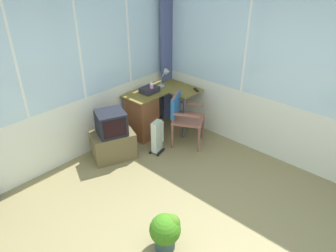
{
  "coord_description": "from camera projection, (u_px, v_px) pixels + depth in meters",
  "views": [
    {
      "loc": [
        -1.99,
        -1.55,
        2.93
      ],
      "look_at": [
        0.82,
        1.03,
        0.81
      ],
      "focal_mm": 34.42,
      "sensor_mm": 36.0,
      "label": 1
    }
  ],
  "objects": [
    {
      "name": "tv_remote",
      "position": [
        196.0,
        90.0,
        5.53
      ],
      "size": [
        0.11,
        0.15,
        0.02
      ],
      "primitive_type": "cube",
      "rotation": [
        0.0,
        0.0,
        -0.48
      ],
      "color": "black",
      "rests_on": "desk"
    },
    {
      "name": "desk",
      "position": [
        144.0,
        114.0,
        5.54
      ],
      "size": [
        1.16,
        0.86,
        0.77
      ],
      "color": "olive",
      "rests_on": "ground"
    },
    {
      "name": "tv_on_stand",
      "position": [
        113.0,
        138.0,
        4.98
      ],
      "size": [
        0.76,
        0.65,
        0.79
      ],
      "color": "brown",
      "rests_on": "ground"
    },
    {
      "name": "potted_plant",
      "position": [
        166.0,
        230.0,
        3.47
      ],
      "size": [
        0.34,
        0.34,
        0.45
      ],
      "color": "#365150",
      "rests_on": "ground"
    },
    {
      "name": "space_heater",
      "position": [
        158.0,
        136.0,
        5.15
      ],
      "size": [
        0.29,
        0.22,
        0.56
      ],
      "color": "silver",
      "rests_on": "ground"
    },
    {
      "name": "desk_lamp",
      "position": [
        166.0,
        75.0,
        5.61
      ],
      "size": [
        0.22,
        0.19,
        0.33
      ],
      "color": "#B2B7BC",
      "rests_on": "desk"
    },
    {
      "name": "north_window_panel",
      "position": [
        53.0,
        79.0,
        4.39
      ],
      "size": [
        4.54,
        0.07,
        2.71
      ],
      "color": "silver",
      "rests_on": "ground"
    },
    {
      "name": "curtain_corner",
      "position": [
        168.0,
        51.0,
        5.73
      ],
      "size": [
        0.31,
        0.09,
        2.61
      ],
      "primitive_type": "cube",
      "rotation": [
        0.0,
        0.0,
        0.08
      ],
      "color": "#495280",
      "rests_on": "ground"
    },
    {
      "name": "ground",
      "position": [
        186.0,
        247.0,
        3.64
      ],
      "size": [
        5.54,
        5.77,
        0.06
      ],
      "primitive_type": "cube",
      "color": "olive"
    },
    {
      "name": "east_window_panel",
      "position": [
        296.0,
        78.0,
        4.44
      ],
      "size": [
        0.07,
        4.77,
        2.71
      ],
      "color": "silver",
      "rests_on": "ground"
    },
    {
      "name": "spray_bottle",
      "position": [
        152.0,
        87.0,
        5.39
      ],
      "size": [
        0.06,
        0.06,
        0.22
      ],
      "color": "pink",
      "rests_on": "desk"
    },
    {
      "name": "wooden_armchair",
      "position": [
        182.0,
        112.0,
        5.26
      ],
      "size": [
        0.65,
        0.65,
        0.88
      ],
      "color": "brown",
      "rests_on": "ground"
    },
    {
      "name": "paper_tray",
      "position": [
        150.0,
        90.0,
        5.44
      ],
      "size": [
        0.31,
        0.24,
        0.09
      ],
      "primitive_type": "cube",
      "rotation": [
        0.0,
        0.0,
        0.05
      ],
      "color": "#2B2731",
      "rests_on": "desk"
    }
  ]
}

